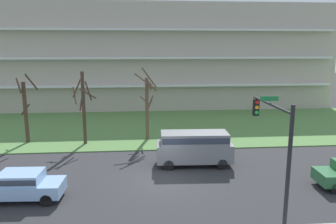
{
  "coord_description": "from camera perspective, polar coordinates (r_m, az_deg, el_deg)",
  "views": [
    {
      "loc": [
        -1.43,
        -19.39,
        8.2
      ],
      "look_at": [
        0.72,
        6.0,
        3.13
      ],
      "focal_mm": 35.56,
      "sensor_mm": 36.0,
      "label": 1
    }
  ],
  "objects": [
    {
      "name": "apartment_building",
      "position": [
        48.28,
        -3.18,
        9.53
      ],
      "size": [
        47.66,
        14.64,
        13.51
      ],
      "color": "#B2A899",
      "rests_on": "ground"
    },
    {
      "name": "van_gray_center_right",
      "position": [
        23.22,
        4.52,
        -5.82
      ],
      "size": [
        5.28,
        2.21,
        2.36
      ],
      "rotation": [
        0.0,
        0.0,
        3.1
      ],
      "color": "slate",
      "rests_on": "ground"
    },
    {
      "name": "ground",
      "position": [
        21.1,
        -0.58,
        -11.61
      ],
      "size": [
        160.0,
        160.0,
        0.0
      ],
      "primitive_type": "plane",
      "color": "#2D2D30"
    },
    {
      "name": "tree_center",
      "position": [
        28.88,
        -3.57,
        1.43
      ],
      "size": [
        1.96,
        1.7,
        6.49
      ],
      "color": "brown",
      "rests_on": "ground"
    },
    {
      "name": "tree_left",
      "position": [
        28.41,
        -14.31,
        1.09
      ],
      "size": [
        2.02,
        1.92,
        6.17
      ],
      "color": "#423023",
      "rests_on": "ground"
    },
    {
      "name": "traffic_signal_mast",
      "position": [
        16.22,
        17.83,
        -4.29
      ],
      "size": [
        0.9,
        4.68,
        5.87
      ],
      "color": "black",
      "rests_on": "ground"
    },
    {
      "name": "grass_lawn_strip",
      "position": [
        34.4,
        -2.32,
        -2.47
      ],
      "size": [
        80.0,
        16.0,
        0.08
      ],
      "primitive_type": "cube",
      "color": "#547F42",
      "rests_on": "ground"
    },
    {
      "name": "tree_far_left",
      "position": [
        30.48,
        -23.2,
        0.39
      ],
      "size": [
        1.64,
        1.62,
        6.02
      ],
      "color": "#423023",
      "rests_on": "ground"
    },
    {
      "name": "sedan_blue_center_left",
      "position": [
        19.95,
        -23.83,
        -11.3
      ],
      "size": [
        4.47,
        1.98,
        1.57
      ],
      "rotation": [
        0.0,
        0.0,
        -0.04
      ],
      "color": "#8CB2E0",
      "rests_on": "ground"
    }
  ]
}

